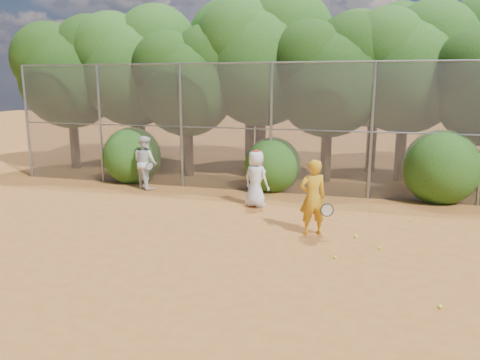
% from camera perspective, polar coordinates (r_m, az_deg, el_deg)
% --- Properties ---
extents(ground, '(80.00, 80.00, 0.00)m').
position_cam_1_polar(ground, '(9.10, 1.76, -10.32)').
color(ground, '#A05B24').
rests_on(ground, ground).
extents(fence_back, '(20.05, 0.09, 4.03)m').
position_cam_1_polar(fence_back, '(14.40, 7.26, 6.28)').
color(fence_back, gray).
rests_on(fence_back, ground).
extents(tree_0, '(4.38, 3.81, 6.00)m').
position_cam_1_polar(tree_0, '(19.87, -19.90, 12.64)').
color(tree_0, black).
rests_on(tree_0, ground).
extents(tree_1, '(4.64, 4.03, 6.35)m').
position_cam_1_polar(tree_1, '(18.99, -12.70, 13.81)').
color(tree_1, black).
rests_on(tree_1, ground).
extents(tree_2, '(3.99, 3.47, 5.47)m').
position_cam_1_polar(tree_2, '(17.27, -6.30, 12.32)').
color(tree_2, black).
rests_on(tree_2, ground).
extents(tree_3, '(4.89, 4.26, 6.70)m').
position_cam_1_polar(tree_3, '(17.50, 2.85, 15.03)').
color(tree_3, black).
rests_on(tree_3, ground).
extents(tree_4, '(4.19, 3.64, 5.73)m').
position_cam_1_polar(tree_4, '(16.48, 11.01, 12.80)').
color(tree_4, black).
rests_on(tree_4, ground).
extents(tree_5, '(4.51, 3.92, 6.17)m').
position_cam_1_polar(tree_5, '(17.25, 19.83, 13.25)').
color(tree_5, black).
rests_on(tree_5, ground).
extents(tree_9, '(4.83, 4.20, 6.62)m').
position_cam_1_polar(tree_9, '(21.49, -12.13, 14.05)').
color(tree_9, black).
rests_on(tree_9, ground).
extents(tree_10, '(5.15, 4.48, 7.06)m').
position_cam_1_polar(tree_10, '(19.88, 1.45, 15.33)').
color(tree_10, black).
rests_on(tree_10, ground).
extents(tree_11, '(4.64, 4.03, 6.35)m').
position_cam_1_polar(tree_11, '(18.82, 16.44, 13.64)').
color(tree_11, black).
rests_on(tree_11, ground).
extents(bush_0, '(2.00, 2.00, 2.00)m').
position_cam_1_polar(bush_0, '(16.73, -13.02, 3.22)').
color(bush_0, '#214E13').
rests_on(bush_0, ground).
extents(bush_1, '(1.80, 1.80, 1.80)m').
position_cam_1_polar(bush_1, '(15.00, 3.99, 2.13)').
color(bush_1, '#214E13').
rests_on(bush_1, ground).
extents(bush_2, '(2.20, 2.20, 2.20)m').
position_cam_1_polar(bush_2, '(14.79, 23.32, 1.82)').
color(bush_2, '#214E13').
rests_on(bush_2, ground).
extents(player_yellow, '(0.88, 0.66, 1.74)m').
position_cam_1_polar(player_yellow, '(10.72, 8.86, -2.11)').
color(player_yellow, gold).
rests_on(player_yellow, ground).
extents(player_teen, '(0.91, 0.77, 1.62)m').
position_cam_1_polar(player_teen, '(12.97, 1.96, 0.17)').
color(player_teen, white).
rests_on(player_teen, ground).
extents(player_white, '(1.06, 1.00, 1.74)m').
position_cam_1_polar(player_white, '(15.52, -11.46, 2.13)').
color(player_white, white).
rests_on(player_white, ground).
extents(ball_0, '(0.07, 0.07, 0.07)m').
position_cam_1_polar(ball_0, '(10.26, 16.72, -8.00)').
color(ball_0, yellow).
rests_on(ball_0, ground).
extents(ball_1, '(0.07, 0.07, 0.07)m').
position_cam_1_polar(ball_1, '(10.88, 13.95, -6.70)').
color(ball_1, yellow).
rests_on(ball_1, ground).
extents(ball_2, '(0.07, 0.07, 0.07)m').
position_cam_1_polar(ball_2, '(8.09, 23.20, -14.00)').
color(ball_2, yellow).
rests_on(ball_2, ground).
extents(ball_4, '(0.07, 0.07, 0.07)m').
position_cam_1_polar(ball_4, '(9.56, 11.48, -9.22)').
color(ball_4, yellow).
rests_on(ball_4, ground).
extents(ball_5, '(0.07, 0.07, 0.07)m').
position_cam_1_polar(ball_5, '(12.51, 20.07, -4.64)').
color(ball_5, yellow).
rests_on(ball_5, ground).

